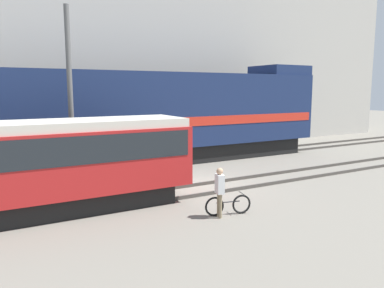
{
  "coord_description": "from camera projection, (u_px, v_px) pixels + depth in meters",
  "views": [
    {
      "loc": [
        -8.09,
        -13.81,
        4.12
      ],
      "look_at": [
        -0.32,
        0.02,
        1.8
      ],
      "focal_mm": 35.0,
      "sensor_mm": 36.0,
      "label": 1
    }
  ],
  "objects": [
    {
      "name": "ground_plane",
      "position": [
        198.0,
        184.0,
        16.43
      ],
      "size": [
        120.0,
        120.0,
        0.0
      ],
      "primitive_type": "plane",
      "color": "slate"
    },
    {
      "name": "track_near",
      "position": [
        210.0,
        188.0,
        15.57
      ],
      "size": [
        60.0,
        1.5,
        0.14
      ],
      "color": "#47423D",
      "rests_on": "ground"
    },
    {
      "name": "track_far",
      "position": [
        152.0,
        163.0,
        20.83
      ],
      "size": [
        60.0,
        1.51,
        0.14
      ],
      "color": "#47423D",
      "rests_on": "ground"
    },
    {
      "name": "building_backdrop",
      "position": [
        110.0,
        56.0,
        26.05
      ],
      "size": [
        49.05,
        6.0,
        12.92
      ],
      "color": "#B7B2A8",
      "rests_on": "ground"
    },
    {
      "name": "freight_locomotive",
      "position": [
        157.0,
        117.0,
        20.63
      ],
      "size": [
        20.79,
        3.04,
        5.62
      ],
      "color": "black",
      "rests_on": "ground"
    },
    {
      "name": "streetcar",
      "position": [
        43.0,
        162.0,
        12.19
      ],
      "size": [
        9.8,
        2.54,
        3.1
      ],
      "color": "black",
      "rests_on": "ground"
    },
    {
      "name": "bicycle",
      "position": [
        228.0,
        205.0,
        12.34
      ],
      "size": [
        1.58,
        0.55,
        0.71
      ],
      "color": "black",
      "rests_on": "ground"
    },
    {
      "name": "person",
      "position": [
        220.0,
        188.0,
        12.01
      ],
      "size": [
        0.3,
        0.4,
        1.64
      ],
      "color": "#8C7A5B",
      "rests_on": "ground"
    },
    {
      "name": "utility_pole_left",
      "position": [
        70.0,
        99.0,
        15.3
      ],
      "size": [
        0.21,
        0.21,
        7.46
      ],
      "color": "#595959",
      "rests_on": "ground"
    }
  ]
}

